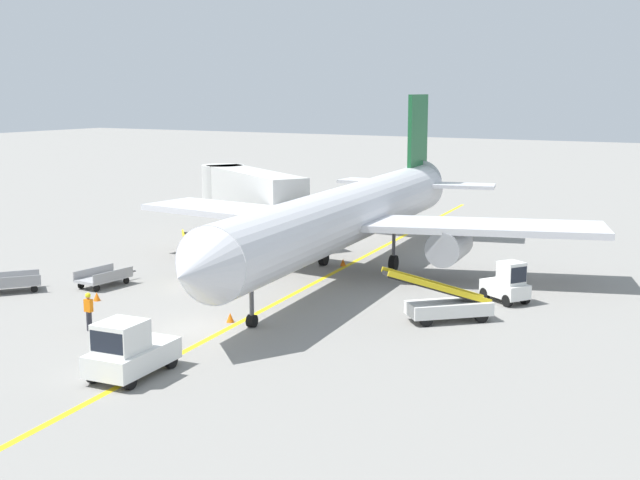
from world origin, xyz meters
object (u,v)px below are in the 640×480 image
(jet_bridge, at_px, (246,188))
(safety_cone_nose_left, at_px, (97,296))
(safety_cone_nose_right, at_px, (414,280))
(pushback_tug, at_px, (129,351))
(baggage_cart_empty_trailing, at_px, (104,278))
(belt_loader_forward_hold, at_px, (446,304))
(safety_cone_wingtip_left, at_px, (230,317))
(baggage_cart_loaded, at_px, (12,283))
(ground_crew_marshaller, at_px, (89,310))
(baggage_tug_near_wing, at_px, (507,284))
(safety_cone_wingtip_right, at_px, (343,262))
(airliner, at_px, (349,214))
(belt_loader_aft_hold, at_px, (198,271))

(jet_bridge, bearing_deg, safety_cone_nose_left, -78.57)
(safety_cone_nose_right, bearing_deg, jet_bridge, 154.25)
(pushback_tug, bearing_deg, safety_cone_nose_right, 80.11)
(baggage_cart_empty_trailing, bearing_deg, safety_cone_nose_right, 30.83)
(jet_bridge, xyz_separation_m, belt_loader_forward_hold, (20.42, -13.97, -2.77))
(pushback_tug, relative_size, safety_cone_nose_left, 8.50)
(pushback_tug, relative_size, baggage_cart_empty_trailing, 0.98)
(safety_cone_nose_left, xyz_separation_m, safety_cone_wingtip_left, (8.10, 0.04, 0.00))
(pushback_tug, bearing_deg, belt_loader_forward_hold, 59.84)
(pushback_tug, height_order, baggage_cart_empty_trailing, pushback_tug)
(pushback_tug, xyz_separation_m, safety_cone_nose_right, (3.30, 18.92, -0.77))
(belt_loader_forward_hold, distance_m, baggage_cart_loaded, 22.56)
(ground_crew_marshaller, height_order, safety_cone_nose_left, ground_crew_marshaller)
(baggage_tug_near_wing, xyz_separation_m, ground_crew_marshaller, (-14.50, -13.73, -0.02))
(ground_crew_marshaller, bearing_deg, jet_bridge, 107.65)
(baggage_cart_loaded, bearing_deg, baggage_tug_near_wing, 24.10)
(pushback_tug, xyz_separation_m, belt_loader_forward_hold, (7.44, 12.80, -0.22))
(baggage_cart_empty_trailing, relative_size, safety_cone_nose_right, 8.65)
(baggage_cart_loaded, xyz_separation_m, safety_cone_wingtip_right, (12.08, 14.21, -0.25))
(jet_bridge, relative_size, ground_crew_marshaller, 7.15)
(airliner, xyz_separation_m, pushback_tug, (1.05, -19.65, -2.42))
(safety_cone_wingtip_left, bearing_deg, safety_cone_wingtip_right, 95.31)
(baggage_cart_empty_trailing, bearing_deg, safety_cone_nose_left, -52.88)
(pushback_tug, bearing_deg, baggage_cart_loaded, 153.80)
(belt_loader_aft_hold, relative_size, safety_cone_wingtip_left, 10.07)
(baggage_tug_near_wing, relative_size, safety_cone_nose_left, 6.19)
(baggage_tug_near_wing, bearing_deg, safety_cone_wingtip_right, 161.08)
(jet_bridge, distance_m, baggage_cart_empty_trailing, 16.82)
(safety_cone_nose_right, bearing_deg, baggage_tug_near_wing, -14.72)
(baggage_cart_loaded, bearing_deg, jet_bridge, 85.96)
(ground_crew_marshaller, height_order, safety_cone_wingtip_left, ground_crew_marshaller)
(belt_loader_aft_hold, bearing_deg, safety_cone_nose_left, -113.60)
(airliner, bearing_deg, safety_cone_wingtip_right, 127.30)
(safety_cone_wingtip_left, relative_size, safety_cone_wingtip_right, 1.00)
(jet_bridge, bearing_deg, belt_loader_forward_hold, -34.39)
(airliner, relative_size, safety_cone_wingtip_left, 80.31)
(safety_cone_nose_left, bearing_deg, safety_cone_nose_right, 41.77)
(belt_loader_forward_hold, bearing_deg, safety_cone_nose_left, -163.24)
(airliner, bearing_deg, belt_loader_aft_hold, -131.46)
(belt_loader_aft_hold, height_order, baggage_cart_empty_trailing, belt_loader_aft_hold)
(baggage_tug_near_wing, bearing_deg, baggage_cart_empty_trailing, -160.34)
(belt_loader_aft_hold, height_order, safety_cone_nose_left, belt_loader_aft_hold)
(airliner, distance_m, baggage_cart_loaded, 18.56)
(safety_cone_nose_left, bearing_deg, safety_cone_wingtip_left, 0.25)
(pushback_tug, relative_size, ground_crew_marshaller, 2.20)
(safety_cone_wingtip_left, bearing_deg, belt_loader_aft_hold, 137.77)
(pushback_tug, bearing_deg, jet_bridge, 115.87)
(jet_bridge, relative_size, belt_loader_forward_hold, 2.69)
(belt_loader_aft_hold, distance_m, baggage_cart_loaded, 9.65)
(jet_bridge, relative_size, pushback_tug, 3.25)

